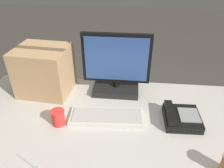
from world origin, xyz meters
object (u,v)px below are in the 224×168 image
Objects in this scene: desk_phone at (181,117)px; cardboard_box at (44,71)px; keyboard at (107,117)px; paper_cup_left at (58,117)px; monitor at (116,70)px; spoon at (31,165)px.

cardboard_box is (-0.88, 0.24, 0.13)m from desk_phone.
keyboard is 4.84× the size of paper_cup_left.
monitor reaches higher than cardboard_box.
paper_cup_left is 0.26× the size of cardboard_box.
spoon is (-0.31, -0.36, -0.01)m from keyboard.
cardboard_box is (-0.19, 0.33, 0.11)m from paper_cup_left.
desk_phone is 0.92m from cardboard_box.
monitor is 0.34m from keyboard.
paper_cup_left is 0.62× the size of spoon.
spoon is (-0.04, -0.29, -0.05)m from paper_cup_left.
spoon is at bearing -117.36° from monitor.
desk_phone is (0.43, 0.02, 0.02)m from keyboard.
monitor is at bearing 143.40° from desk_phone.
desk_phone reaches higher than spoon.
keyboard is 1.25× the size of cardboard_box.
desk_phone is 0.60× the size of cardboard_box.
cardboard_box reaches higher than paper_cup_left.
paper_cup_left reaches higher than desk_phone.
desk_phone is (0.40, -0.28, -0.14)m from monitor.
desk_phone is 2.32× the size of paper_cup_left.
keyboard is 0.28m from paper_cup_left.
keyboard is 0.54m from cardboard_box.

